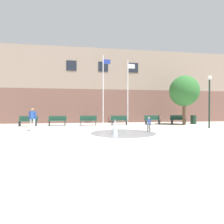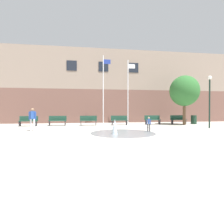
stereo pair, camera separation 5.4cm
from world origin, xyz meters
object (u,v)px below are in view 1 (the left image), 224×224
Objects in this scene: park_bench_under_right_flagpole at (119,120)px; flagpole_left at (103,88)px; park_bench_near_trashcan at (152,120)px; park_bench_under_left_flagpole at (57,120)px; street_tree_near_building at (184,91)px; adult_in_red at (32,118)px; trash_can at (193,120)px; park_bench_left_of_flagpoles at (28,121)px; park_bench_center at (88,120)px; park_bench_far_right at (178,119)px; lamp_post_right_lane at (209,94)px; child_running at (149,123)px; flagpole_right at (128,90)px.

flagpole_left reaches higher than park_bench_under_right_flagpole.
park_bench_near_trashcan is 0.23× the size of flagpole_left.
park_bench_under_left_flagpole is 5.80m from park_bench_under_right_flagpole.
adult_in_red is at bearing -167.28° from street_tree_near_building.
flagpole_left is (5.46, 4.89, 2.81)m from adult_in_red.
adult_in_red is 1.77× the size of trash_can.
park_bench_left_of_flagpoles is 5.37m from park_bench_center.
park_bench_under_right_flagpole is 0.23× the size of flagpole_left.
park_bench_under_left_flagpole and park_bench_far_right have the same top height.
park_bench_center is at bearing 157.56° from lamp_post_right_lane.
adult_in_red is (-7.97, 1.45, 0.35)m from child_running.
flagpole_right reaches higher than park_bench_far_right.
flagpole_right reaches higher than lamp_post_right_lane.
park_bench_center is 1.78× the size of trash_can.
park_bench_left_of_flagpoles is 1.00× the size of park_bench_under_right_flagpole.
park_bench_left_of_flagpoles and park_bench_under_right_flagpole have the same top height.
flagpole_left is (-7.59, 1.04, 3.26)m from park_bench_far_right.
street_tree_near_building is (9.27, -0.81, 2.83)m from park_bench_center.
park_bench_center is 0.23× the size of flagpole_left.
park_bench_center is 0.33× the size of street_tree_near_building.
lamp_post_right_lane is (12.43, -4.02, 2.24)m from park_bench_under_left_flagpole.
flagpole_right is at bearing 45.35° from park_bench_under_right_flagpole.
child_running is 7.00m from flagpole_right.
park_bench_left_of_flagpoles is at bearing -170.57° from flagpole_left.
park_bench_center is 10.60m from lamp_post_right_lane.
trash_can is (9.24, -1.13, -3.29)m from flagpole_left.
park_bench_near_trashcan is at bearing 174.21° from child_running.
street_tree_near_building is (14.65, -0.76, 2.83)m from park_bench_left_of_flagpoles.
child_running is at bearing -52.31° from park_bench_center.
trash_can is at bearing -3.28° from park_bench_far_right.
lamp_post_right_lane is at bearing 130.90° from adult_in_red.
street_tree_near_building is (12.12, -0.87, 2.83)m from park_bench_under_left_flagpole.
park_bench_left_of_flagpoles is 7.73m from flagpole_left.
park_bench_near_trashcan is at bearing 128.28° from lamp_post_right_lane.
park_bench_near_trashcan is 5.62m from lamp_post_right_lane.
park_bench_center is (2.85, -0.06, 0.00)m from park_bench_under_left_flagpole.
flagpole_left is 1.06× the size of flagpole_right.
child_running reaches higher than park_bench_left_of_flagpoles.
adult_in_red is 13.61m from lamp_post_right_lane.
park_bench_far_right is 4.62m from lamp_post_right_lane.
park_bench_left_of_flagpoles is 0.23× the size of flagpole_left.
park_bench_left_of_flagpoles is 0.38× the size of lamp_post_right_lane.
park_bench_left_of_flagpoles is 1.00× the size of park_bench_center.
park_bench_under_left_flagpole is 9.23m from park_bench_near_trashcan.
child_running is at bearing -68.46° from flagpole_left.
park_bench_under_right_flagpole is 3.44m from park_bench_near_trashcan.
flagpole_right reaches higher than park_bench_near_trashcan.
park_bench_left_of_flagpoles is at bearing 165.35° from lamp_post_right_lane.
flagpole_left is 7.97m from street_tree_near_building.
adult_in_red reaches higher than park_bench_under_left_flagpole.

